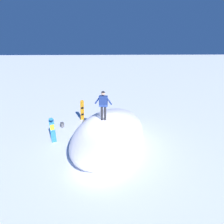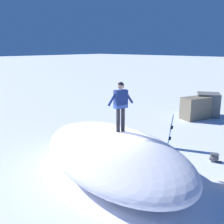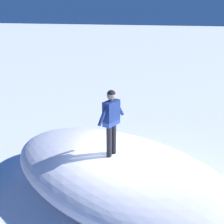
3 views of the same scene
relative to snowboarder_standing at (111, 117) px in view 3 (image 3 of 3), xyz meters
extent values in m
plane|color=white|center=(-0.25, -0.28, -2.60)|extent=(240.00, 240.00, 0.00)
ellipsoid|color=white|center=(-0.05, -0.33, -1.84)|extent=(8.17, 5.99, 1.52)
cylinder|color=black|center=(-0.03, -0.10, -0.65)|extent=(0.14, 0.14, 0.86)
cylinder|color=black|center=(0.03, 0.10, -0.65)|extent=(0.14, 0.14, 0.86)
cube|color=navy|center=(0.00, 0.00, 0.10)|extent=(0.35, 0.52, 0.64)
sphere|color=tan|center=(0.00, 0.00, 0.57)|extent=(0.23, 0.23, 0.23)
cylinder|color=navy|center=(-0.09, -0.31, 0.16)|extent=(0.20, 0.41, 0.53)
cylinder|color=navy|center=(0.09, 0.31, 0.16)|extent=(0.20, 0.41, 0.53)
sphere|color=black|center=(0.00, 0.00, 0.59)|extent=(0.22, 0.22, 0.22)
camera|label=1|loc=(-9.38, 0.06, 3.05)|focal=27.21mm
camera|label=2|loc=(5.91, -6.92, 1.87)|focal=42.57mm
camera|label=3|loc=(-2.19, 5.91, 2.46)|focal=42.77mm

